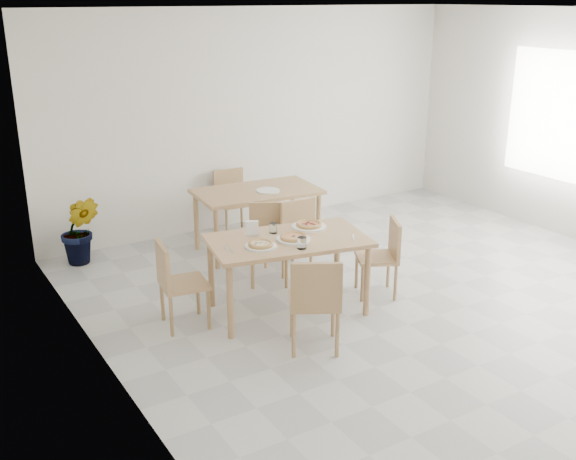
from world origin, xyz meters
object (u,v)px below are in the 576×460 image
pizza_margherita (294,237)px  potted_plant (80,230)px  chair_west (175,279)px  plate_pepperoni (309,227)px  plate_margherita (294,239)px  napkin_holder (252,229)px  pizza_mushroom (261,244)px  second_table (257,197)px  chair_back_n (232,197)px  plate_mushroom (261,246)px  tumbler_a (302,243)px  chair_south (315,298)px  chair_back_s (292,229)px  chair_east (384,252)px  pizza_pepperoni (309,224)px  tumbler_b (273,228)px  plate_empty (268,191)px  main_table (288,247)px  chair_north (269,237)px

pizza_margherita → potted_plant: 2.76m
chair_west → plate_pepperoni: size_ratio=2.43×
plate_margherita → napkin_holder: (-0.27, 0.31, 0.06)m
plate_pepperoni → pizza_mushroom: size_ratio=1.44×
second_table → chair_back_n: bearing=91.5°
chair_west → plate_pepperoni: 1.43m
plate_mushroom → tumbler_a: 0.38m
pizza_margherita → chair_back_n: chair_back_n is taller
chair_south → potted_plant: bearing=-40.0°
plate_pepperoni → second_table: size_ratio=0.22×
pizza_mushroom → napkin_holder: (0.09, 0.32, 0.04)m
plate_pepperoni → pizza_margherita: bearing=-144.8°
pizza_margherita → chair_back_s: chair_back_s is taller
chair_east → plate_pepperoni: 0.83m
plate_pepperoni → potted_plant: bearing=128.7°
chair_east → second_table: 1.87m
pizza_pepperoni → chair_back_n: (0.27, 2.22, -0.31)m
chair_west → plate_pepperoni: bearing=-85.4°
tumbler_b → plate_empty: 1.47m
main_table → chair_back_n: 2.47m
chair_south → tumbler_a: chair_south is taller
pizza_pepperoni → plate_empty: pizza_pepperoni is taller
plate_empty → plate_mushroom: bearing=-122.1°
second_table → plate_mushroom: bearing=-113.0°
tumbler_b → pizza_pepperoni: bearing=-5.8°
plate_margherita → pizza_margherita: 0.02m
pizza_pepperoni → plate_pepperoni: bearing=0.0°
pizza_mushroom → plate_empty: bearing=57.9°
chair_north → main_table: bearing=-78.0°
plate_empty → pizza_mushroom: bearing=-122.1°
pizza_mushroom → chair_back_s: bearing=44.6°
plate_margherita → chair_back_s: bearing=58.6°
plate_pepperoni → tumbler_a: bearing=-129.6°
chair_back_s → potted_plant: (-1.91, 1.49, -0.10)m
plate_mushroom → potted_plant: potted_plant is taller
plate_empty → napkin_holder: bearing=-125.7°
chair_west → pizza_pepperoni: (1.40, -0.09, 0.31)m
second_table → plate_empty: (0.08, -0.12, 0.10)m
plate_pepperoni → plate_empty: 1.37m
chair_back_s → plate_empty: size_ratio=3.12×
second_table → chair_back_n: (0.05, 0.76, -0.19)m
chair_north → chair_back_s: bearing=34.7°
chair_east → pizza_mushroom: size_ratio=3.38×
pizza_mushroom → tumbler_b: bearing=42.9°
tumbler_a → chair_back_s: chair_back_s is taller
pizza_pepperoni → pizza_mushroom: bearing=-161.0°
plate_mushroom → pizza_mushroom: bearing=170.5°
main_table → tumbler_a: tumbler_a is taller
plate_margherita → pizza_mushroom: size_ratio=1.37×
chair_east → plate_margherita: 1.06m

